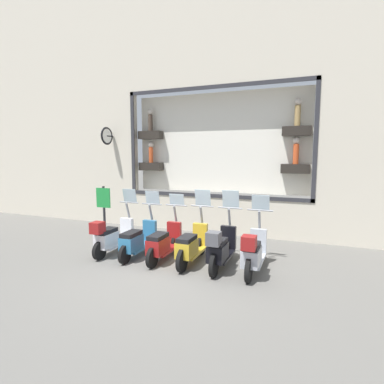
# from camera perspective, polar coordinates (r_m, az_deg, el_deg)

# --- Properties ---
(ground_plane) EXTENTS (120.00, 120.00, 0.00)m
(ground_plane) POSITION_cam_1_polar(r_m,az_deg,el_deg) (6.98, -4.52, -14.55)
(ground_plane) COLOR #66635E
(building_facade) EXTENTS (1.23, 36.00, 9.21)m
(building_facade) POSITION_cam_1_polar(r_m,az_deg,el_deg) (10.09, 4.67, 19.20)
(building_facade) COLOR beige
(building_facade) RESTS_ON ground_plane
(scooter_silver_0) EXTENTS (1.80, 0.61, 1.62)m
(scooter_silver_0) POSITION_cam_1_polar(r_m,az_deg,el_deg) (6.74, 11.58, -11.21)
(scooter_silver_0) COLOR black
(scooter_silver_0) RESTS_ON ground_plane
(scooter_black_1) EXTENTS (1.80, 0.60, 1.71)m
(scooter_black_1) POSITION_cam_1_polar(r_m,az_deg,el_deg) (6.89, 5.46, -10.61)
(scooter_black_1) COLOR black
(scooter_black_1) RESTS_ON ground_plane
(scooter_yellow_2) EXTENTS (1.81, 0.60, 1.69)m
(scooter_yellow_2) POSITION_cam_1_polar(r_m,az_deg,el_deg) (7.18, -0.15, -10.18)
(scooter_yellow_2) COLOR black
(scooter_yellow_2) RESTS_ON ground_plane
(scooter_red_3) EXTENTS (1.80, 0.60, 1.54)m
(scooter_red_3) POSITION_cam_1_polar(r_m,az_deg,el_deg) (7.47, -5.50, -9.69)
(scooter_red_3) COLOR black
(scooter_red_3) RESTS_ON ground_plane
(scooter_teal_4) EXTENTS (1.79, 0.60, 1.59)m
(scooter_teal_4) POSITION_cam_1_polar(r_m,az_deg,el_deg) (7.82, -10.37, -9.06)
(scooter_teal_4) COLOR black
(scooter_teal_4) RESTS_ON ground_plane
(scooter_white_5) EXTENTS (1.79, 0.61, 1.62)m
(scooter_white_5) POSITION_cam_1_polar(r_m,az_deg,el_deg) (8.16, -15.05, -8.17)
(scooter_white_5) COLOR black
(scooter_white_5) RESTS_ON ground_plane
(shop_sign_post) EXTENTS (0.36, 0.45, 1.71)m
(shop_sign_post) POSITION_cam_1_polar(r_m,az_deg,el_deg) (8.82, -16.40, -4.01)
(shop_sign_post) COLOR #232326
(shop_sign_post) RESTS_ON ground_plane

